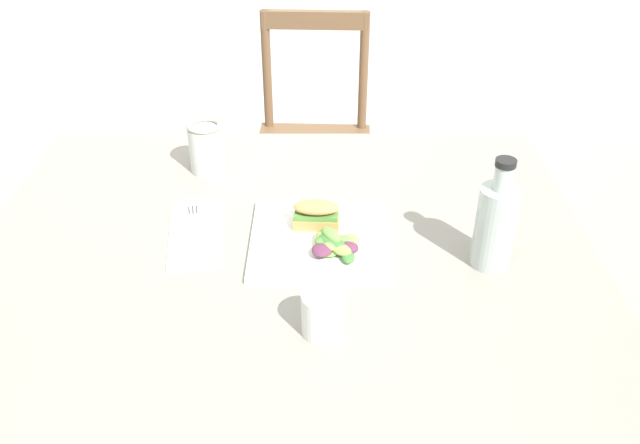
{
  "coord_description": "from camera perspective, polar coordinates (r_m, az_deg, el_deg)",
  "views": [
    {
      "loc": [
        0.16,
        -1.11,
        1.49
      ],
      "look_at": [
        0.16,
        0.02,
        0.76
      ],
      "focal_mm": 37.43,
      "sensor_mm": 36.0,
      "label": 1
    }
  ],
  "objects": [
    {
      "name": "chair_wooden_far",
      "position": [
        2.36,
        -0.59,
        6.75
      ],
      "size": [
        0.42,
        0.42,
        0.87
      ],
      "color": "brown",
      "rests_on": "ground"
    },
    {
      "name": "plate_lunch",
      "position": [
        1.32,
        0.0,
        -1.5
      ],
      "size": [
        0.27,
        0.27,
        0.01
      ],
      "primitive_type": "cube",
      "color": "white",
      "rests_on": "dining_table"
    },
    {
      "name": "fork_on_napkin",
      "position": [
        1.38,
        -10.7,
        -0.31
      ],
      "size": [
        0.06,
        0.19,
        0.0
      ],
      "color": "silver",
      "rests_on": "napkin_folded"
    },
    {
      "name": "sandwich_half_front",
      "position": [
        1.33,
        -0.31,
        0.71
      ],
      "size": [
        0.1,
        0.06,
        0.06
      ],
      "color": "tan",
      "rests_on": "plate_lunch"
    },
    {
      "name": "cup_extra_side",
      "position": [
        1.09,
        0.28,
        -7.84
      ],
      "size": [
        0.07,
        0.07,
        0.08
      ],
      "primitive_type": "cylinder",
      "color": "white",
      "rests_on": "dining_table"
    },
    {
      "name": "mason_jar_iced_tea",
      "position": [
        1.57,
        -9.68,
        6.17
      ],
      "size": [
        0.08,
        0.08,
        0.12
      ],
      "color": "gold",
      "rests_on": "dining_table"
    },
    {
      "name": "bottle_cold_brew",
      "position": [
        1.26,
        14.69,
        -0.57
      ],
      "size": [
        0.07,
        0.07,
        0.22
      ],
      "color": "#472819",
      "rests_on": "dining_table"
    },
    {
      "name": "napkin_folded",
      "position": [
        1.37,
        -10.65,
        -0.83
      ],
      "size": [
        0.14,
        0.26,
        0.0
      ],
      "primitive_type": "cube",
      "rotation": [
        0.0,
        0.0,
        0.14
      ],
      "color": "white",
      "rests_on": "dining_table"
    },
    {
      "name": "salad_mixed_greens",
      "position": [
        1.27,
        1.25,
        -1.9
      ],
      "size": [
        0.1,
        0.1,
        0.03
      ],
      "color": "#6B9E47",
      "rests_on": "plate_lunch"
    },
    {
      "name": "dining_table",
      "position": [
        1.38,
        -2.94,
        -5.96
      ],
      "size": [
        1.21,
        1.01,
        0.74
      ],
      "color": "gray",
      "rests_on": "ground"
    }
  ]
}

